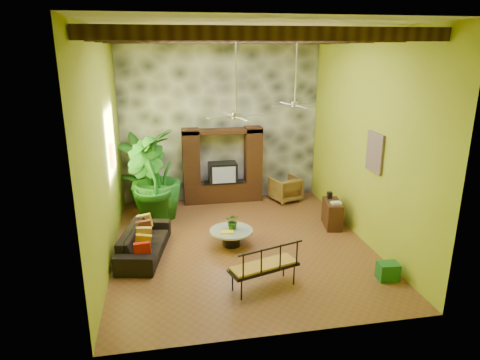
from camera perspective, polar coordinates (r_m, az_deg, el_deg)
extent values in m
plane|color=brown|center=(10.52, 0.22, -8.52)|extent=(7.00, 7.00, 0.00)
cube|color=silver|center=(9.49, 0.25, 19.82)|extent=(6.00, 7.00, 0.02)
cube|color=#A4B028|center=(13.10, -2.64, 8.11)|extent=(6.00, 0.02, 5.00)
cube|color=#A4B028|center=(9.62, -17.65, 3.98)|extent=(0.02, 7.00, 5.00)
cube|color=#A4B028|center=(10.66, 16.35, 5.33)|extent=(0.02, 7.00, 5.00)
cube|color=#383B40|center=(13.04, -2.60, 8.07)|extent=(5.98, 0.10, 4.98)
cube|color=#331F10|center=(6.95, 4.47, 18.91)|extent=(5.95, 0.16, 0.22)
cube|color=#331F10|center=(8.21, 2.03, 18.68)|extent=(5.95, 0.16, 0.22)
cube|color=#331F10|center=(9.48, 0.25, 18.49)|extent=(5.95, 0.16, 0.22)
cube|color=#331F10|center=(10.76, -1.11, 18.33)|extent=(5.95, 0.16, 0.22)
cube|color=#331F10|center=(12.05, -2.17, 18.20)|extent=(5.95, 0.16, 0.22)
cube|color=black|center=(13.28, -2.30, -1.55)|extent=(2.40, 0.50, 0.60)
cube|color=black|center=(12.90, -6.53, 2.42)|extent=(0.50, 0.48, 2.00)
cube|color=black|center=(13.16, 1.75, 2.82)|extent=(0.50, 0.48, 2.00)
cube|color=black|center=(12.80, -2.40, 6.53)|extent=(2.40, 0.48, 0.12)
cube|color=black|center=(13.08, -2.32, 1.00)|extent=(0.85, 0.52, 0.62)
cube|color=#8C99A8|center=(12.82, -2.14, 0.67)|extent=(0.70, 0.02, 0.50)
cylinder|color=#B1B1B6|center=(9.06, -0.55, 14.25)|extent=(0.04, 0.04, 1.80)
cylinder|color=#B1B1B6|center=(9.15, -0.54, 8.61)|extent=(0.18, 0.18, 0.12)
cube|color=#B1B1B6|center=(9.31, 1.50, 8.63)|extent=(0.58, 0.26, 0.01)
cube|color=#B1B1B6|center=(9.48, -1.46, 8.78)|extent=(0.26, 0.58, 0.01)
cube|color=#B1B1B6|center=(9.01, -2.63, 8.33)|extent=(0.58, 0.26, 0.01)
cube|color=#B1B1B6|center=(8.84, 0.46, 8.17)|extent=(0.26, 0.58, 0.01)
cylinder|color=#B1B1B6|center=(11.05, 7.49, 14.64)|extent=(0.04, 0.04, 1.80)
cylinder|color=#B1B1B6|center=(11.12, 7.31, 10.01)|extent=(0.18, 0.18, 0.12)
cube|color=#B1B1B6|center=(11.32, 8.87, 9.97)|extent=(0.58, 0.26, 0.01)
cube|color=#B1B1B6|center=(11.43, 6.32, 10.13)|extent=(0.26, 0.58, 0.01)
cube|color=#B1B1B6|center=(10.94, 5.69, 9.83)|extent=(0.58, 0.26, 0.01)
cube|color=#B1B1B6|center=(10.83, 8.34, 9.66)|extent=(0.26, 0.58, 0.01)
cube|color=orange|center=(10.67, -16.65, 3.11)|extent=(0.06, 0.32, 0.55)
cube|color=#295C98|center=(10.17, 17.54, 3.51)|extent=(0.06, 0.70, 0.90)
imported|color=black|center=(10.13, -12.66, -8.04)|extent=(1.26, 2.30, 0.64)
imported|color=brown|center=(13.36, 6.07, -1.17)|extent=(1.03, 1.04, 0.76)
imported|color=#205817|center=(12.84, -13.32, 1.14)|extent=(1.42, 1.32, 2.23)
imported|color=#185E1B|center=(11.57, -12.05, -0.55)|extent=(1.57, 1.55, 2.22)
imported|color=#1A5B18|center=(11.92, -11.15, 0.74)|extent=(1.78, 1.78, 2.51)
cylinder|color=black|center=(10.39, -1.17, -7.78)|extent=(0.44, 0.44, 0.36)
cylinder|color=silver|center=(10.31, -1.18, -6.77)|extent=(1.04, 1.04, 0.04)
imported|color=#265716|center=(10.29, -0.94, -5.50)|extent=(0.43, 0.40, 0.39)
cube|color=gold|center=(10.15, -1.73, -6.95)|extent=(0.31, 0.24, 0.03)
cube|color=black|center=(8.57, 3.19, -11.53)|extent=(1.48, 0.87, 0.06)
cube|color=gold|center=(8.55, 3.20, -11.30)|extent=(1.40, 0.80, 0.06)
cube|color=black|center=(8.23, 3.64, -10.72)|extent=(1.35, 0.46, 0.54)
cube|color=#3C2413|center=(11.65, 12.18, -4.44)|extent=(0.54, 0.93, 0.70)
cube|color=#1C6B38|center=(9.47, 19.11, -11.41)|extent=(0.44, 0.34, 0.36)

